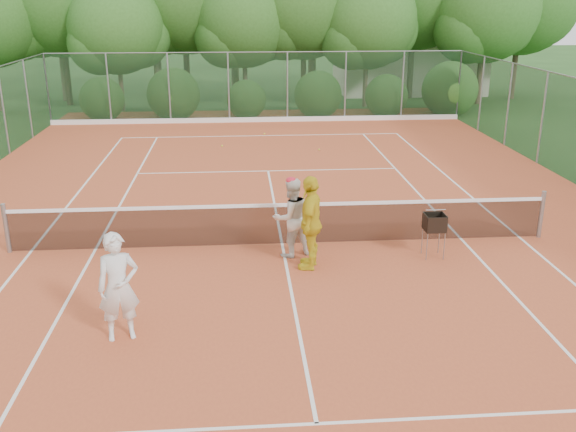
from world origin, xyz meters
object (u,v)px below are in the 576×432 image
object	(u,v)px
player_white	(118,287)
player_center_grp	(291,217)
player_yellow	(311,222)
ball_hopper	(435,223)

from	to	relation	value
player_white	player_center_grp	bearing A→B (deg)	32.54
player_yellow	player_white	bearing A→B (deg)	-36.25
player_white	ball_hopper	bearing A→B (deg)	11.43
player_white	player_yellow	size ratio (longest dim) A/B	0.93
player_white	player_yellow	world-z (taller)	player_yellow
player_white	player_center_grp	distance (m)	4.46
player_white	ball_hopper	world-z (taller)	player_white
player_center_grp	ball_hopper	size ratio (longest dim) A/B	1.83
player_center_grp	player_yellow	xyz separation A→B (m)	(0.34, -0.66, 0.11)
player_white	player_center_grp	xyz separation A→B (m)	(3.02, 3.28, -0.04)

